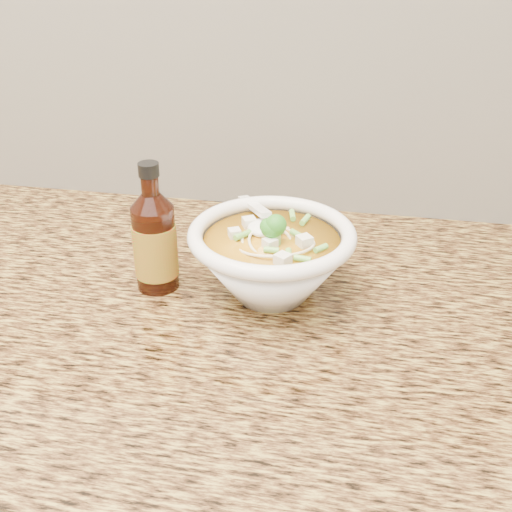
# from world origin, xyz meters

# --- Properties ---
(soup_bowl) EXTENTS (0.21, 0.23, 0.12)m
(soup_bowl) POSITION_xyz_m (0.38, 1.71, 0.95)
(soup_bowl) COLOR white
(soup_bowl) RESTS_ON counter_slab
(hot_sauce_bottle) EXTENTS (0.07, 0.07, 0.17)m
(hot_sauce_bottle) POSITION_xyz_m (0.23, 1.70, 0.97)
(hot_sauce_bottle) COLOR #371107
(hot_sauce_bottle) RESTS_ON counter_slab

